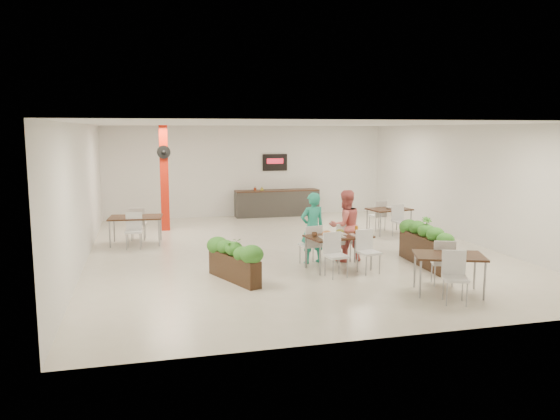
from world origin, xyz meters
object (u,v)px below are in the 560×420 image
at_px(side_table_c, 449,261).
at_px(red_column, 164,177).
at_px(diner_man, 312,228).
at_px(diner_woman, 345,226).
at_px(service_counter, 277,202).
at_px(side_table_b, 389,213).
at_px(planter_left, 234,257).
at_px(main_table, 338,241).
at_px(side_table_a, 136,220).
at_px(planter_right, 426,243).

bearing_deg(side_table_c, red_column, 141.34).
height_order(diner_man, diner_woman, diner_woman).
bearing_deg(service_counter, side_table_b, -59.38).
xyz_separation_m(service_counter, planter_left, (-2.90, -8.04, -0.01)).
xyz_separation_m(diner_man, side_table_c, (1.75, -2.92, -0.19)).
bearing_deg(diner_woman, red_column, -62.37).
height_order(main_table, side_table_a, same).
relative_size(planter_right, side_table_a, 1.29).
bearing_deg(main_table, side_table_a, 138.52).
xyz_separation_m(main_table, diner_man, (-0.39, 0.66, 0.19)).
relative_size(red_column, diner_man, 1.95).
relative_size(main_table, planter_right, 0.85).
height_order(planter_right, side_table_b, planter_right).
xyz_separation_m(red_column, side_table_c, (4.86, -8.03, -1.01)).
height_order(service_counter, side_table_c, service_counter).
bearing_deg(planter_left, red_column, 100.08).
distance_m(red_column, diner_woman, 6.49).
bearing_deg(side_table_a, diner_woman, -28.60).
bearing_deg(diner_man, main_table, 111.07).
xyz_separation_m(diner_man, planter_right, (2.42, -0.86, -0.31)).
bearing_deg(planter_right, main_table, 174.25).
relative_size(red_column, side_table_a, 1.94).
height_order(service_counter, planter_right, service_counter).
bearing_deg(diner_man, planter_left, 18.01).
height_order(diner_woman, side_table_b, diner_woman).
relative_size(diner_man, diner_woman, 0.98).
xyz_separation_m(planter_right, side_table_a, (-6.39, 4.06, 0.13)).
distance_m(planter_left, side_table_b, 6.63).
height_order(red_column, side_table_c, red_column).
height_order(diner_woman, planter_right, diner_woman).
xyz_separation_m(planter_left, side_table_c, (3.76, -1.86, 0.14)).
xyz_separation_m(diner_woman, planter_left, (-2.81, -1.06, -0.35)).
xyz_separation_m(service_counter, diner_man, (-0.89, -6.98, 0.33)).
relative_size(red_column, diner_woman, 1.91).
bearing_deg(planter_right, planter_left, -177.47).
xyz_separation_m(side_table_a, side_table_c, (5.72, -6.11, -0.01)).
bearing_deg(side_table_b, diner_man, -148.89).
xyz_separation_m(red_column, side_table_a, (-0.86, -1.92, -1.00)).
bearing_deg(side_table_b, red_column, 150.82).
bearing_deg(side_table_b, service_counter, 110.50).
bearing_deg(service_counter, planter_right, -79.00).
relative_size(main_table, diner_man, 1.10).
height_order(planter_right, side_table_a, planter_right).
bearing_deg(main_table, diner_woman, 58.09).
bearing_deg(main_table, red_column, 121.21).
relative_size(planter_left, side_table_c, 0.97).
height_order(diner_man, planter_right, diner_man).
distance_m(diner_woman, planter_right, 1.86).
height_order(planter_left, side_table_b, side_table_b).
relative_size(service_counter, diner_woman, 1.79).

